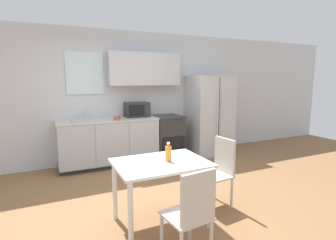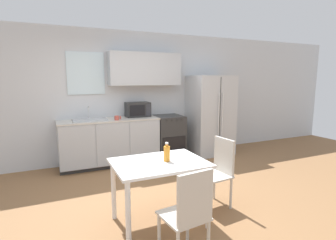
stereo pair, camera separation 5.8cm
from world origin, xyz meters
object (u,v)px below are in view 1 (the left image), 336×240
object	(u,v)px
microwave	(137,110)
dining_chair_side	(220,167)
dining_chair_near	(192,210)
oven_range	(167,137)
dining_table	(161,171)
coffee_mug	(117,118)
drink_bottle	(168,153)
refrigerator	(209,115)

from	to	relation	value
microwave	dining_chair_side	distance (m)	2.49
microwave	dining_chair_near	world-z (taller)	microwave
oven_range	dining_chair_side	size ratio (longest dim) A/B	1.00
dining_chair_near	microwave	bearing A→B (deg)	73.65
dining_table	dining_chair_near	world-z (taller)	dining_chair_near
microwave	dining_table	xyz separation A→B (m)	(-0.54, -2.50, -0.44)
coffee_mug	dining_table	distance (m)	2.25
dining_table	drink_bottle	xyz separation A→B (m)	(0.09, -0.02, 0.21)
oven_range	dining_chair_side	distance (m)	2.30
oven_range	microwave	size ratio (longest dim) A/B	1.91
drink_bottle	dining_chair_side	bearing A→B (deg)	7.98
refrigerator	drink_bottle	world-z (taller)	refrigerator
dining_table	drink_bottle	distance (m)	0.23
dining_table	refrigerator	bearing A→B (deg)	46.28
oven_range	dining_chair_side	xyz separation A→B (m)	(-0.28, -2.29, 0.07)
coffee_mug	refrigerator	bearing A→B (deg)	2.50
microwave	dining_table	world-z (taller)	microwave
dining_table	dining_chair_side	size ratio (longest dim) A/B	1.15
refrigerator	microwave	bearing A→B (deg)	173.82
microwave	dining_table	distance (m)	2.60
dining_table	dining_chair_near	size ratio (longest dim) A/B	1.15
refrigerator	drink_bottle	bearing A→B (deg)	-132.36
microwave	dining_chair_near	distance (m)	3.36
drink_bottle	dining_table	bearing A→B (deg)	169.19
dining_table	dining_chair_side	world-z (taller)	dining_chair_side
oven_range	drink_bottle	xyz separation A→B (m)	(-1.10, -2.40, 0.40)
dining_chair_near	drink_bottle	bearing A→B (deg)	75.28
refrigerator	microwave	world-z (taller)	refrigerator
microwave	dining_chair_near	bearing A→B (deg)	-99.73
dining_chair_near	oven_range	bearing A→B (deg)	62.44
oven_range	microwave	distance (m)	0.90
microwave	drink_bottle	bearing A→B (deg)	-100.21
refrigerator	dining_chair_side	bearing A→B (deg)	-120.48
dining_chair_near	dining_chair_side	size ratio (longest dim) A/B	1.00
dining_chair_near	dining_chair_side	bearing A→B (deg)	36.32
dining_chair_near	dining_table	bearing A→B (deg)	81.99
coffee_mug	microwave	bearing A→B (deg)	28.78
dining_chair_near	dining_chair_side	distance (m)	1.27
oven_range	dining_chair_near	world-z (taller)	oven_range
oven_range	dining_chair_near	size ratio (longest dim) A/B	1.00
dining_chair_near	drink_bottle	distance (m)	0.83
oven_range	microwave	world-z (taller)	microwave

